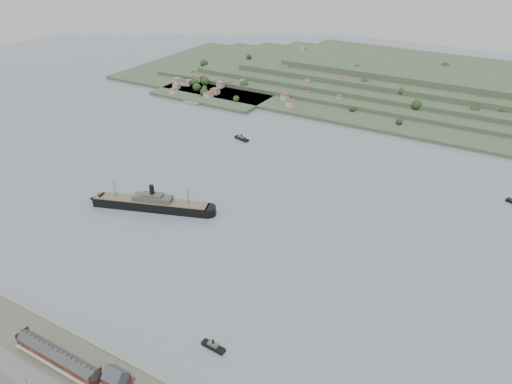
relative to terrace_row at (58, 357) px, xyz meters
The scene contains 7 objects.
ground 168.46m from the terrace_row, 86.59° to the left, with size 1400.00×1400.00×0.00m, color slate.
terrace_row is the anchor object (origin of this frame).
gabled_building 37.74m from the terrace_row, ahead, with size 10.40×10.18×14.09m.
far_peninsula 562.42m from the terrace_row, 86.14° to the left, with size 760.00×309.00×30.00m.
steamship 162.44m from the terrace_row, 114.99° to the left, with size 104.17×46.05×25.90m.
tugboat 80.55m from the terrace_row, 39.40° to the left, with size 14.56×4.72×6.46m.
ferry_west 316.62m from the terrace_row, 104.51° to the left, with size 18.73×9.86×6.77m.
Camera 1 is at (172.31, -274.84, 206.37)m, focal length 35.00 mm.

